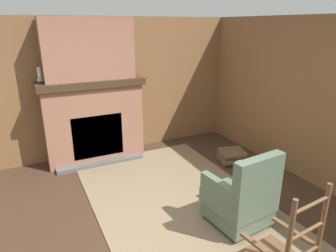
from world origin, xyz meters
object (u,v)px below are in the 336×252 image
Objects in this scene: armchair at (241,199)px; oil_lamp_vase at (40,77)px; storage_case at (107,73)px; firewood_stack at (232,156)px.

armchair is 4.04× the size of oil_lamp_vase.
storage_case is at bearing 10.81° from armchair.
storage_case is (-1.22, -1.72, 1.35)m from firewood_stack.
armchair is 2.94m from storage_case.
armchair reaches higher than firewood_stack.
firewood_stack is at bearing 54.66° from storage_case.
armchair is 3.36m from oil_lamp_vase.
oil_lamp_vase is 1.03m from storage_case.
storage_case reaches higher than armchair.
firewood_stack is at bearing -39.96° from armchair.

